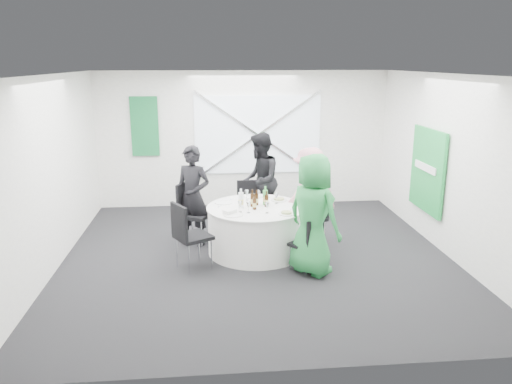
{
  "coord_description": "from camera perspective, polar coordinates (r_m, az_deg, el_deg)",
  "views": [
    {
      "loc": [
        -0.72,
        -7.3,
        2.99
      ],
      "look_at": [
        0.0,
        0.2,
        1.0
      ],
      "focal_mm": 35.0,
      "sensor_mm": 36.0,
      "label": 1
    }
  ],
  "objects": [
    {
      "name": "beer_bottle_b",
      "position": [
        7.93,
        0.07,
        -0.84
      ],
      "size": [
        0.06,
        0.06,
        0.25
      ],
      "color": "#361C09",
      "rests_on": "banquet_table"
    },
    {
      "name": "person_woman_pink",
      "position": [
        8.34,
        6.18,
        -0.43
      ],
      "size": [
        1.15,
        0.85,
        1.62
      ],
      "primitive_type": "imported",
      "rotation": [
        0.0,
        0.0,
        -2.75
      ],
      "color": "#C07C87",
      "rests_on": "floor"
    },
    {
      "name": "wine_glass_c",
      "position": [
        7.55,
        -1.84,
        -1.4
      ],
      "size": [
        0.07,
        0.07,
        0.17
      ],
      "color": "white",
      "rests_on": "banquet_table"
    },
    {
      "name": "beer_bottle_c",
      "position": [
        7.85,
        1.21,
        -1.0
      ],
      "size": [
        0.06,
        0.06,
        0.25
      ],
      "color": "#361C09",
      "rests_on": "banquet_table"
    },
    {
      "name": "person_man_back",
      "position": [
        9.07,
        0.45,
        1.32
      ],
      "size": [
        0.59,
        0.91,
        1.75
      ],
      "primitive_type": "imported",
      "rotation": [
        0.0,
        0.0,
        -1.72
      ],
      "color": "black",
      "rests_on": "floor"
    },
    {
      "name": "person_man_back_left",
      "position": [
        8.26,
        -7.24,
        -0.47
      ],
      "size": [
        0.72,
        0.62,
        1.67
      ],
      "primitive_type": "imported",
      "rotation": [
        0.0,
        0.0,
        -0.44
      ],
      "color": "black",
      "rests_on": "floor"
    },
    {
      "name": "wall_left",
      "position": [
        7.81,
        -22.35,
        1.93
      ],
      "size": [
        0.0,
        6.0,
        6.0
      ],
      "primitive_type": "plane",
      "rotation": [
        1.57,
        0.0,
        1.57
      ],
      "color": "silver",
      "rests_on": "floor"
    },
    {
      "name": "green_sign",
      "position": [
        8.88,
        18.99,
        2.36
      ],
      "size": [
        0.05,
        1.2,
        1.4
      ],
      "primitive_type": "cube",
      "color": "green",
      "rests_on": "wall_right"
    },
    {
      "name": "wine_glass_a",
      "position": [
        7.51,
        -0.85,
        -1.47
      ],
      "size": [
        0.07,
        0.07,
        0.17
      ],
      "color": "white",
      "rests_on": "banquet_table"
    },
    {
      "name": "wall_right",
      "position": [
        8.34,
        21.14,
        2.81
      ],
      "size": [
        0.0,
        6.0,
        6.0
      ],
      "primitive_type": "plane",
      "rotation": [
        1.57,
        0.0,
        -1.57
      ],
      "color": "silver",
      "rests_on": "floor"
    },
    {
      "name": "plate_back_left",
      "position": [
        8.08,
        -3.71,
        -1.2
      ],
      "size": [
        0.29,
        0.29,
        0.01
      ],
      "color": "white",
      "rests_on": "banquet_table"
    },
    {
      "name": "wall_front",
      "position": [
        4.64,
        3.78,
        -5.27
      ],
      "size": [
        6.0,
        0.0,
        6.0
      ],
      "primitive_type": "plane",
      "rotation": [
        -1.57,
        0.0,
        0.0
      ],
      "color": "silver",
      "rests_on": "floor"
    },
    {
      "name": "plate_back_right",
      "position": [
        8.21,
        2.64,
        -0.87
      ],
      "size": [
        0.26,
        0.26,
        0.04
      ],
      "color": "white",
      "rests_on": "banquet_table"
    },
    {
      "name": "floor",
      "position": [
        7.92,
        0.14,
        -7.38
      ],
      "size": [
        6.0,
        6.0,
        0.0
      ],
      "primitive_type": "plane",
      "color": "black",
      "rests_on": "ground"
    },
    {
      "name": "ceiling",
      "position": [
        7.33,
        0.15,
        13.32
      ],
      "size": [
        6.0,
        6.0,
        0.0
      ],
      "primitive_type": "plane",
      "rotation": [
        3.14,
        0.0,
        0.0
      ],
      "color": "silver",
      "rests_on": "wall_back"
    },
    {
      "name": "plate_front_right",
      "position": [
        7.48,
        3.51,
        -2.44
      ],
      "size": [
        0.25,
        0.25,
        0.04
      ],
      "color": "white",
      "rests_on": "banquet_table"
    },
    {
      "name": "wall_back",
      "position": [
        10.44,
        -1.47,
        6.04
      ],
      "size": [
        6.0,
        0.0,
        6.0
      ],
      "primitive_type": "plane",
      "rotation": [
        1.57,
        0.0,
        0.0
      ],
      "color": "silver",
      "rests_on": "floor"
    },
    {
      "name": "plate_back",
      "position": [
        8.39,
        -0.26,
        -0.56
      ],
      "size": [
        0.27,
        0.27,
        0.01
      ],
      "color": "white",
      "rests_on": "banquet_table"
    },
    {
      "name": "wine_glass_b",
      "position": [
        7.5,
        1.28,
        -1.51
      ],
      "size": [
        0.07,
        0.07,
        0.17
      ],
      "color": "white",
      "rests_on": "banquet_table"
    },
    {
      "name": "window_panel",
      "position": [
        10.41,
        0.2,
        6.57
      ],
      "size": [
        2.6,
        0.03,
        1.6
      ],
      "primitive_type": "cube",
      "color": "silver",
      "rests_on": "wall_back"
    },
    {
      "name": "knife_c",
      "position": [
        8.38,
        -1.28,
        -0.62
      ],
      "size": [
        0.15,
        0.02,
        0.01
      ],
      "primitive_type": "cube",
      "rotation": [
        0.0,
        0.0,
        1.51
      ],
      "color": "silver",
      "rests_on": "banquet_table"
    },
    {
      "name": "wine_glass_e",
      "position": [
        8.02,
        2.34,
        -0.44
      ],
      "size": [
        0.07,
        0.07,
        0.17
      ],
      "color": "white",
      "rests_on": "banquet_table"
    },
    {
      "name": "green_banner",
      "position": [
        10.41,
        -12.61,
        7.33
      ],
      "size": [
        0.55,
        0.04,
        1.2
      ],
      "primitive_type": "cube",
      "color": "#156C35",
      "rests_on": "wall_back"
    },
    {
      "name": "wine_glass_d",
      "position": [
        8.19,
        -1.05,
        -0.09
      ],
      "size": [
        0.07,
        0.07,
        0.17
      ],
      "color": "white",
      "rests_on": "banquet_table"
    },
    {
      "name": "banquet_table",
      "position": [
        7.97,
        0.0,
        -4.31
      ],
      "size": [
        1.56,
        1.56,
        0.76
      ],
      "color": "white",
      "rests_on": "floor"
    },
    {
      "name": "fork_c",
      "position": [
        8.39,
        1.13,
        -0.6
      ],
      "size": [
        0.15,
        0.03,
        0.01
      ],
      "primitive_type": "cube",
      "rotation": [
        0.0,
        0.0,
        1.48
      ],
      "color": "silver",
      "rests_on": "banquet_table"
    },
    {
      "name": "chair_back",
      "position": [
        9.06,
        -0.92,
        -1.06
      ],
      "size": [
        0.41,
        0.42,
        0.88
      ],
      "rotation": [
        0.0,
        0.0,
        0.03
      ],
      "color": "black",
      "rests_on": "floor"
    },
    {
      "name": "person_woman_green",
      "position": [
        7.11,
        6.52,
        -2.58
      ],
      "size": [
        0.98,
        1.01,
        1.75
      ],
      "primitive_type": "imported",
      "rotation": [
        0.0,
        0.0,
        2.27
      ],
      "color": "#24863E",
      "rests_on": "floor"
    },
    {
      "name": "knife_a",
      "position": [
        7.9,
        -4.18,
        -1.62
      ],
      "size": [
        0.08,
        0.14,
        0.01
      ],
      "primitive_type": "cube",
      "rotation": [
        0.0,
        0.0,
        2.71
      ],
      "color": "silver",
      "rests_on": "banquet_table"
    },
    {
      "name": "plate_front_left",
      "position": [
        7.43,
        -2.62,
        -2.62
      ],
      "size": [
        0.29,
        0.29,
        0.01
      ],
      "color": "white",
      "rests_on": "banquet_table"
    },
    {
      "name": "window_brace_a",
      "position": [
        10.38,
        0.22,
        6.54
      ],
      "size": [
        2.63,
        0.05,
        1.84
      ],
      "primitive_type": "cube",
      "rotation": [
        0.0,
        0.97,
        0.0
      ],
      "color": "silver",
      "rests_on": "window_panel"
    },
    {
      "name": "beer_bottle_d",
      "position": [
        7.68,
        -0.17,
        -1.35
      ],
      "size": [
        0.06,
        0.06,
        0.24
      ],
      "color": "#361C09",
      "rests_on": "banquet_table"
    },
    {
      "name": "green_water_bottle",
      "position": [
        7.94,
        1.06,
        -0.63
      ],
      "size": [
        0.08,
        0.08,
        0.3
      ],
      "color": "green",
      "rests_on": "banquet_table"
    },
    {
      "name": "fork_b",
      "position": [
        7.45,
        2.95,
        -2.61
      ],
      "size": [
        0.1,
        0.13,
        0.01
      ],
      "primitive_type": "cube",
      "rotation": [
        0.0,
        0.0,
        -0.64
      ],
      "color": "silver",
      "rests_on": "banquet_table"
    },
    {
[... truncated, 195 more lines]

